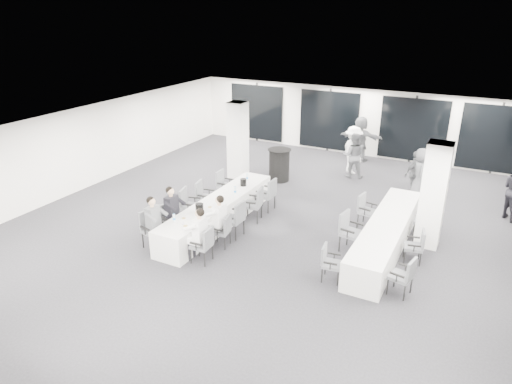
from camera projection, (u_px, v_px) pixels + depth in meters
room at (313, 174)px, 13.16m from camera, size 14.04×16.04×2.84m
column_left at (238, 141)px, 16.45m from camera, size 0.60×0.60×2.80m
column_right at (433, 196)px, 11.65m from camera, size 0.60×0.60×2.80m
banquet_table_main at (218, 212)px, 13.16m from camera, size 0.90×5.00×0.75m
banquet_table_side at (386, 235)px, 11.84m from camera, size 0.90×5.00×0.75m
cocktail_table at (279, 165)px, 16.45m from camera, size 0.84×0.84×1.17m
chair_main_left_near at (151, 227)px, 11.85m from camera, size 0.61×0.64×1.00m
chair_main_left_second at (170, 217)px, 12.50m from camera, size 0.55×0.58×0.91m
chair_main_left_mid at (189, 203)px, 13.21m from camera, size 0.63×0.66×1.03m
chair_main_left_fourth at (204, 195)px, 13.86m from camera, size 0.60×0.63×1.00m
chair_main_left_far at (224, 183)px, 14.84m from camera, size 0.50×0.56×0.96m
chair_main_right_near at (204, 243)px, 11.12m from camera, size 0.49×0.55×0.93m
chair_main_right_second at (223, 229)px, 11.88m from camera, size 0.51×0.55×0.89m
chair_main_right_mid at (236, 217)px, 12.35m from camera, size 0.54×0.60×1.03m
chair_main_right_fourth at (255, 202)px, 13.30m from camera, size 0.60×0.64×1.03m
chair_main_right_far at (268, 193)px, 14.00m from camera, size 0.54×0.60×1.02m
chair_side_left_near at (329, 261)px, 10.41m from camera, size 0.49×0.53×0.87m
chair_side_left_mid at (349, 229)px, 11.67m from camera, size 0.60×0.64×1.04m
chair_side_left_far at (366, 208)px, 13.01m from camera, size 0.55×0.59×0.95m
chair_side_right_near at (405, 274)px, 9.82m from camera, size 0.54×0.57×0.91m
chair_side_right_mid at (417, 244)px, 11.12m from camera, size 0.52×0.55×0.87m
chair_side_right_far at (427, 219)px, 12.36m from camera, size 0.50×0.55×0.95m
seated_guest_a at (155, 220)px, 11.67m from camera, size 0.50×0.38×1.44m
seated_guest_b at (174, 209)px, 12.31m from camera, size 0.50×0.38×1.44m
seated_guest_c at (198, 231)px, 11.08m from camera, size 0.50×0.38×1.44m
seated_guest_d at (218, 217)px, 11.82m from camera, size 0.50×0.38×1.44m
standing_guest_b at (353, 152)px, 16.63m from camera, size 1.03×0.77×1.90m
standing_guest_c at (353, 147)px, 17.03m from camera, size 1.39×1.43×2.04m
standing_guest_d at (416, 170)px, 15.05m from camera, size 1.07×1.16×1.74m
standing_guest_e at (421, 170)px, 14.89m from camera, size 0.76×1.02×1.89m
standing_guest_f at (360, 136)px, 18.41m from camera, size 1.96×0.83×2.10m
standing_guest_g at (237, 138)px, 18.58m from camera, size 0.77×0.66×1.88m
ice_bucket_near at (199, 208)px, 12.21m from camera, size 0.22×0.22×0.25m
ice_bucket_far at (243, 182)px, 14.04m from camera, size 0.20×0.20×0.22m
water_bottle_a at (174, 218)px, 11.68m from camera, size 0.07×0.07×0.21m
water_bottle_b at (235, 191)px, 13.39m from camera, size 0.07×0.07×0.23m
water_bottle_c at (247, 177)px, 14.48m from camera, size 0.07×0.07×0.21m
plate_a at (184, 218)px, 11.88m from camera, size 0.19×0.19×0.03m
plate_b at (185, 226)px, 11.45m from camera, size 0.20×0.20×0.03m
plate_c at (210, 207)px, 12.53m from camera, size 0.18×0.18×0.03m
wine_glass at (183, 224)px, 11.26m from camera, size 0.08×0.08×0.20m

